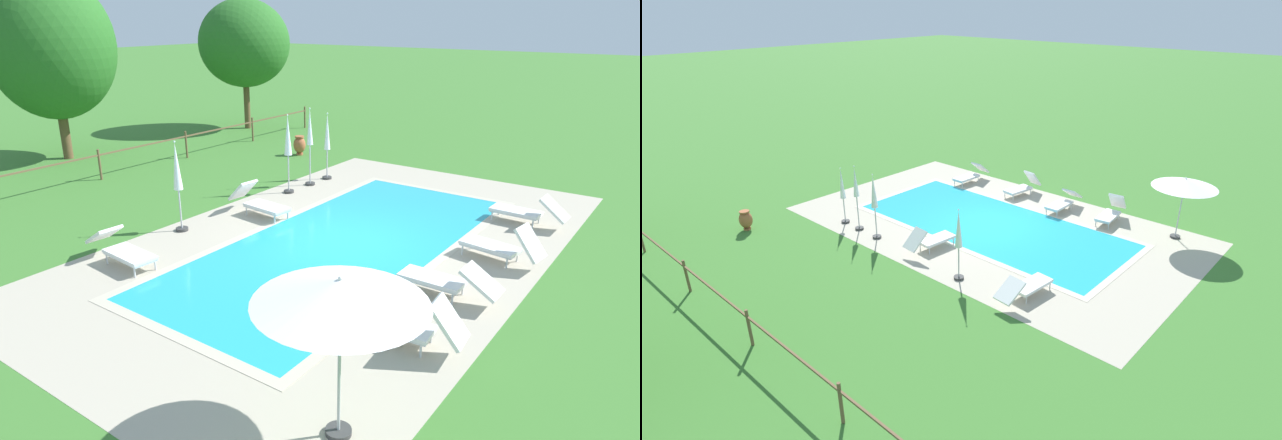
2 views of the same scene
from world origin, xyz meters
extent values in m
plane|color=#3D752D|center=(0.00, 0.00, 0.00)|extent=(160.00, 160.00, 0.00)
cube|color=#B2A893|center=(0.00, 0.00, 0.00)|extent=(15.04, 8.95, 0.01)
cube|color=#23A8C1|center=(0.00, 0.00, 0.01)|extent=(10.50, 4.42, 0.01)
cube|color=#C0B59F|center=(0.00, 2.33, 0.01)|extent=(10.98, 0.24, 0.01)
cube|color=#C0B59F|center=(0.00, -2.33, 0.01)|extent=(10.98, 0.24, 0.01)
cube|color=#C0B59F|center=(5.37, 0.00, 0.01)|extent=(0.24, 4.42, 0.01)
cube|color=#C0B59F|center=(-5.37, 0.00, 0.01)|extent=(0.24, 4.42, 0.01)
cube|color=white|center=(0.27, 2.78, 0.32)|extent=(0.72, 1.35, 0.07)
cube|color=white|center=(0.36, 3.74, 0.60)|extent=(0.66, 0.71, 0.62)
cube|color=silver|center=(0.27, 2.78, 0.26)|extent=(0.68, 1.32, 0.04)
cylinder|color=silver|center=(0.47, 2.21, 0.14)|extent=(0.04, 0.04, 0.28)
cylinder|color=silver|center=(-0.03, 2.26, 0.14)|extent=(0.04, 0.04, 0.28)
cylinder|color=silver|center=(0.58, 3.31, 0.14)|extent=(0.04, 0.04, 0.28)
cylinder|color=silver|center=(0.07, 3.36, 0.14)|extent=(0.04, 0.04, 0.28)
cube|color=white|center=(-1.23, -2.86, 0.32)|extent=(0.60, 1.30, 0.07)
cube|color=white|center=(-1.23, -3.87, 0.53)|extent=(0.60, 0.75, 0.50)
cube|color=silver|center=(-1.23, -2.86, 0.26)|extent=(0.57, 1.28, 0.04)
cylinder|color=silver|center=(-1.49, -2.31, 0.14)|extent=(0.04, 0.04, 0.28)
cylinder|color=silver|center=(-0.98, -2.31, 0.14)|extent=(0.04, 0.04, 0.28)
cylinder|color=silver|center=(-1.49, -3.42, 0.14)|extent=(0.04, 0.04, 0.28)
cylinder|color=silver|center=(-0.98, -3.41, 0.14)|extent=(0.04, 0.04, 0.28)
cube|color=white|center=(3.90, -2.92, 0.32)|extent=(0.64, 1.32, 0.07)
cube|color=white|center=(3.87, -3.90, 0.57)|extent=(0.62, 0.73, 0.57)
cube|color=silver|center=(3.90, -2.92, 0.26)|extent=(0.61, 1.29, 0.04)
cylinder|color=silver|center=(3.67, -2.36, 0.14)|extent=(0.04, 0.04, 0.28)
cylinder|color=silver|center=(4.18, -2.38, 0.14)|extent=(0.04, 0.04, 0.28)
cylinder|color=silver|center=(3.63, -3.47, 0.14)|extent=(0.04, 0.04, 0.28)
cylinder|color=silver|center=(4.14, -3.48, 0.14)|extent=(0.04, 0.04, 0.28)
cube|color=white|center=(-3.27, -3.14, 0.32)|extent=(0.73, 1.35, 0.07)
cube|color=white|center=(-3.18, -4.05, 0.64)|extent=(0.66, 0.64, 0.70)
cube|color=silver|center=(-3.27, -3.14, 0.26)|extent=(0.70, 1.33, 0.04)
cylinder|color=silver|center=(-3.58, -2.62, 0.14)|extent=(0.04, 0.04, 0.28)
cylinder|color=silver|center=(-3.07, -2.56, 0.14)|extent=(0.04, 0.04, 0.28)
cylinder|color=silver|center=(-3.47, -3.71, 0.14)|extent=(0.04, 0.04, 0.28)
cylinder|color=silver|center=(-2.96, -3.66, 0.14)|extent=(0.04, 0.04, 0.28)
cube|color=white|center=(-3.99, 3.10, 0.32)|extent=(0.70, 1.34, 0.07)
cube|color=white|center=(-3.91, 4.11, 0.53)|extent=(0.66, 0.80, 0.49)
cube|color=silver|center=(-3.99, 3.10, 0.26)|extent=(0.67, 1.32, 0.04)
cylinder|color=silver|center=(-3.78, 2.53, 0.14)|extent=(0.04, 0.04, 0.28)
cylinder|color=silver|center=(-4.29, 2.57, 0.14)|extent=(0.04, 0.04, 0.28)
cylinder|color=silver|center=(-3.69, 3.63, 0.14)|extent=(0.04, 0.04, 0.28)
cylinder|color=silver|center=(-4.20, 3.67, 0.14)|extent=(0.04, 0.04, 0.28)
cube|color=white|center=(1.11, -3.22, 0.32)|extent=(0.78, 1.37, 0.07)
cube|color=white|center=(0.98, -4.12, 0.64)|extent=(0.68, 0.66, 0.70)
cube|color=silver|center=(1.11, -3.22, 0.26)|extent=(0.75, 1.34, 0.04)
cylinder|color=silver|center=(0.93, -2.63, 0.14)|extent=(0.04, 0.04, 0.28)
cylinder|color=silver|center=(1.44, -2.71, 0.14)|extent=(0.04, 0.04, 0.28)
cylinder|color=silver|center=(0.78, -3.73, 0.14)|extent=(0.04, 0.04, 0.28)
cylinder|color=silver|center=(1.28, -3.80, 0.14)|extent=(0.04, 0.04, 0.28)
cylinder|color=#383838|center=(-5.74, -3.62, 0.04)|extent=(0.36, 0.36, 0.08)
cylinder|color=#B2B5B7|center=(-5.74, -3.62, 1.14)|extent=(0.04, 0.04, 2.28)
cone|color=white|center=(-5.74, -3.62, 2.13)|extent=(2.24, 2.24, 0.33)
sphere|color=white|center=(-5.74, -3.62, 2.31)|extent=(0.06, 0.06, 0.06)
cylinder|color=#383838|center=(4.44, 3.67, 0.04)|extent=(0.32, 0.32, 0.08)
cylinder|color=#B2B5B7|center=(4.44, 3.67, 0.51)|extent=(0.04, 0.04, 1.03)
cone|color=white|center=(4.44, 3.67, 1.62)|extent=(0.21, 0.21, 1.18)
sphere|color=white|center=(4.44, 3.67, 2.23)|extent=(0.05, 0.05, 0.05)
cylinder|color=#383838|center=(-1.80, 3.91, 0.04)|extent=(0.32, 0.32, 0.08)
cylinder|color=#B2B5B7|center=(-1.80, 3.91, 0.56)|extent=(0.04, 0.04, 1.12)
cone|color=white|center=(-1.80, 3.91, 1.72)|extent=(0.23, 0.23, 1.20)
sphere|color=white|center=(-1.80, 3.91, 2.35)|extent=(0.05, 0.05, 0.05)
cylinder|color=#383838|center=(2.43, 3.73, 0.04)|extent=(0.32, 0.32, 0.08)
cylinder|color=#B2B5B7|center=(2.43, 3.73, 0.61)|extent=(0.04, 0.04, 1.22)
cone|color=white|center=(2.43, 3.73, 1.82)|extent=(0.24, 0.24, 1.20)
sphere|color=white|center=(2.43, 3.73, 2.45)|extent=(0.05, 0.05, 0.05)
cylinder|color=#383838|center=(3.52, 3.70, 0.04)|extent=(0.32, 0.32, 0.08)
cylinder|color=#B2B5B7|center=(3.52, 3.70, 0.68)|extent=(0.04, 0.04, 1.35)
cone|color=white|center=(3.52, 3.70, 1.92)|extent=(0.20, 0.20, 1.14)
sphere|color=white|center=(3.52, 3.70, 2.51)|extent=(0.05, 0.05, 0.05)
cylinder|color=#A85B38|center=(6.69, 6.57, 0.04)|extent=(0.27, 0.27, 0.08)
ellipsoid|color=#A85B38|center=(6.69, 6.57, 0.41)|extent=(0.49, 0.49, 0.65)
cylinder|color=#A85B38|center=(6.69, 6.57, 0.73)|extent=(0.36, 0.36, 0.06)
cylinder|color=brown|center=(-3.94, 9.85, 0.53)|extent=(0.08, 0.08, 1.05)
cylinder|color=brown|center=(-0.11, 9.85, 0.53)|extent=(0.08, 0.08, 1.05)
cylinder|color=brown|center=(3.73, 9.85, 0.53)|extent=(0.08, 0.08, 1.05)
cube|color=brown|center=(-0.11, 9.85, 0.85)|extent=(23.01, 0.05, 0.05)
camera|label=1|loc=(-10.87, -6.99, 5.29)|focal=31.72mm
camera|label=2|loc=(-11.00, 14.04, 8.05)|focal=28.17mm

